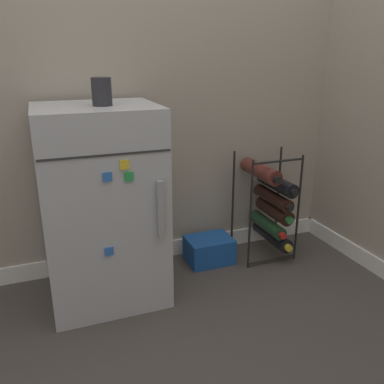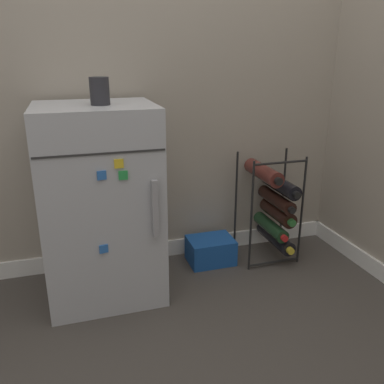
% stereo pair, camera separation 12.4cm
% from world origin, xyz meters
% --- Properties ---
extents(ground_plane, '(14.00, 14.00, 0.00)m').
position_xyz_m(ground_plane, '(0.00, 0.00, 0.00)').
color(ground_plane, '#423D38').
extents(wall_back, '(6.98, 0.07, 2.50)m').
position_xyz_m(wall_back, '(0.00, 0.73, 1.24)').
color(wall_back, '#9E9384').
rests_on(wall_back, ground_plane).
extents(mini_fridge, '(0.51, 0.48, 0.89)m').
position_xyz_m(mini_fridge, '(-0.35, 0.44, 0.44)').
color(mini_fridge, '#B7BABF').
rests_on(mini_fridge, ground_plane).
extents(wine_rack, '(0.30, 0.33, 0.60)m').
position_xyz_m(wine_rack, '(0.57, 0.51, 0.31)').
color(wine_rack, black).
rests_on(wine_rack, ground_plane).
extents(soda_box, '(0.24, 0.18, 0.14)m').
position_xyz_m(soda_box, '(0.22, 0.55, 0.07)').
color(soda_box, '#194C9E').
rests_on(soda_box, ground_plane).
extents(fridge_top_cup, '(0.08, 0.08, 0.11)m').
position_xyz_m(fridge_top_cup, '(-0.33, 0.40, 0.95)').
color(fridge_top_cup, '#28282D').
rests_on(fridge_top_cup, mini_fridge).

